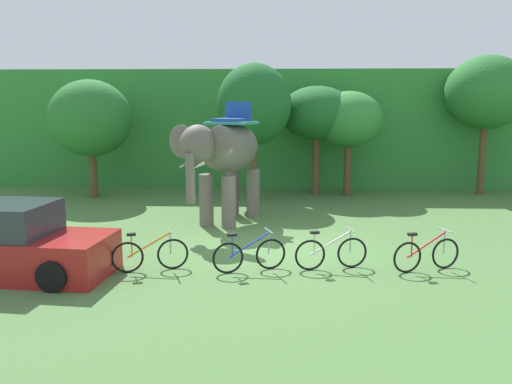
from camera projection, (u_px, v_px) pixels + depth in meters
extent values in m
plane|color=#4C753D|center=(275.00, 247.00, 13.60)|extent=(80.00, 80.00, 0.00)
cube|color=#338438|center=(276.00, 127.00, 25.46)|extent=(36.00, 6.00, 5.19)
cylinder|color=brown|center=(94.00, 172.00, 21.04)|extent=(0.23, 0.23, 1.99)
ellipsoid|color=#1E6028|center=(92.00, 124.00, 20.72)|extent=(2.13, 2.13, 2.03)
cylinder|color=brown|center=(94.00, 175.00, 20.78)|extent=(0.29, 0.29, 1.81)
ellipsoid|color=#28702D|center=(91.00, 118.00, 20.40)|extent=(3.21, 3.21, 3.00)
cylinder|color=brown|center=(254.00, 171.00, 20.10)|extent=(0.20, 0.20, 2.31)
ellipsoid|color=#1E6028|center=(254.00, 104.00, 19.67)|extent=(2.81, 2.81, 3.09)
cylinder|color=brown|center=(316.00, 166.00, 21.35)|extent=(0.31, 0.31, 2.37)
ellipsoid|color=#1E6028|center=(317.00, 113.00, 20.99)|extent=(3.03, 3.03, 2.16)
cylinder|color=brown|center=(347.00, 170.00, 21.13)|extent=(0.29, 0.29, 2.11)
ellipsoid|color=#338438|center=(349.00, 119.00, 20.78)|extent=(2.66, 2.66, 2.23)
cylinder|color=brown|center=(482.00, 160.00, 21.41)|extent=(0.29, 0.29, 2.85)
ellipsoid|color=#28702D|center=(487.00, 92.00, 20.95)|extent=(3.30, 3.30, 2.96)
ellipsoid|color=#665E56|center=(230.00, 148.00, 16.31)|extent=(2.37, 3.21, 1.50)
cylinder|color=#665E56|center=(229.00, 202.00, 15.61)|extent=(0.44, 0.44, 1.60)
cylinder|color=#665E56|center=(206.00, 200.00, 15.91)|extent=(0.44, 0.44, 1.60)
cylinder|color=#665E56|center=(253.00, 193.00, 17.23)|extent=(0.44, 0.44, 1.60)
cylinder|color=#665E56|center=(232.00, 191.00, 17.53)|extent=(0.44, 0.44, 1.60)
ellipsoid|color=#665E56|center=(198.00, 144.00, 14.46)|extent=(1.33, 1.39, 1.10)
ellipsoid|color=#665E56|center=(220.00, 143.00, 14.34)|extent=(0.84, 0.46, 0.96)
ellipsoid|color=#665E56|center=(182.00, 142.00, 14.84)|extent=(0.84, 0.46, 0.96)
cylinder|color=#665E56|center=(190.00, 178.00, 14.21)|extent=(0.26, 0.26, 1.40)
cone|color=beige|center=(198.00, 166.00, 14.11)|extent=(0.32, 0.57, 0.21)
cone|color=beige|center=(184.00, 165.00, 14.28)|extent=(0.32, 0.57, 0.21)
cube|color=teal|center=(231.00, 123.00, 16.27)|extent=(1.72, 1.70, 0.08)
cube|color=#1E4799|center=(231.00, 120.00, 16.25)|extent=(1.24, 1.35, 0.10)
cube|color=#1E4799|center=(238.00, 111.00, 16.66)|extent=(0.87, 0.42, 0.56)
cylinder|color=#665E56|center=(249.00, 158.00, 17.67)|extent=(0.08, 0.08, 0.90)
torus|color=black|center=(128.00, 257.00, 11.50)|extent=(0.69, 0.26, 0.71)
torus|color=black|center=(173.00, 254.00, 11.76)|extent=(0.69, 0.26, 0.71)
cylinder|color=orange|center=(149.00, 245.00, 11.58)|extent=(0.94, 0.34, 0.54)
cylinder|color=orange|center=(132.00, 246.00, 11.48)|extent=(0.03, 0.03, 0.52)
cube|color=black|center=(131.00, 234.00, 11.43)|extent=(0.22, 0.16, 0.06)
cylinder|color=#9E9EA3|center=(170.00, 242.00, 11.70)|extent=(0.03, 0.03, 0.55)
cylinder|color=#9E9EA3|center=(170.00, 231.00, 11.65)|extent=(0.19, 0.51, 0.03)
torus|color=black|center=(228.00, 258.00, 11.45)|extent=(0.68, 0.29, 0.71)
torus|color=black|center=(271.00, 254.00, 11.76)|extent=(0.68, 0.29, 0.71)
cylinder|color=blue|center=(248.00, 245.00, 11.55)|extent=(0.93, 0.38, 0.54)
cylinder|color=blue|center=(232.00, 246.00, 11.44)|extent=(0.03, 0.03, 0.52)
cube|color=black|center=(232.00, 235.00, 11.39)|extent=(0.22, 0.16, 0.06)
cylinder|color=#9E9EA3|center=(269.00, 242.00, 11.69)|extent=(0.03, 0.03, 0.55)
cylinder|color=#9E9EA3|center=(269.00, 231.00, 11.65)|extent=(0.21, 0.50, 0.03)
torus|color=black|center=(310.00, 255.00, 11.67)|extent=(0.70, 0.21, 0.71)
torus|color=black|center=(352.00, 253.00, 11.86)|extent=(0.70, 0.21, 0.71)
cylinder|color=silver|center=(330.00, 243.00, 11.72)|extent=(0.96, 0.26, 0.54)
cylinder|color=silver|center=(315.00, 244.00, 11.65)|extent=(0.03, 0.03, 0.52)
cube|color=black|center=(315.00, 232.00, 11.60)|extent=(0.22, 0.14, 0.06)
cylinder|color=#9E9EA3|center=(350.00, 241.00, 11.80)|extent=(0.03, 0.03, 0.55)
cylinder|color=#9E9EA3|center=(351.00, 229.00, 11.76)|extent=(0.15, 0.51, 0.03)
torus|color=black|center=(407.00, 257.00, 11.50)|extent=(0.68, 0.29, 0.71)
torus|color=black|center=(445.00, 253.00, 11.80)|extent=(0.68, 0.29, 0.71)
cylinder|color=red|center=(426.00, 245.00, 11.60)|extent=(0.93, 0.37, 0.54)
cylinder|color=red|center=(412.00, 246.00, 11.48)|extent=(0.03, 0.03, 0.52)
cube|color=black|center=(412.00, 234.00, 11.44)|extent=(0.22, 0.16, 0.06)
cylinder|color=#9E9EA3|center=(444.00, 242.00, 11.74)|extent=(0.03, 0.03, 0.55)
cylinder|color=#9E9EA3|center=(445.00, 230.00, 11.69)|extent=(0.21, 0.50, 0.03)
cube|color=#A51E1E|center=(15.00, 255.00, 11.37)|extent=(4.35, 2.18, 0.90)
cube|color=#2D333D|center=(1.00, 219.00, 11.27)|extent=(2.24, 1.84, 0.70)
cylinder|color=black|center=(92.00, 251.00, 12.10)|extent=(0.65, 0.24, 0.64)
cylinder|color=black|center=(52.00, 276.00, 10.34)|extent=(0.65, 0.24, 0.64)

